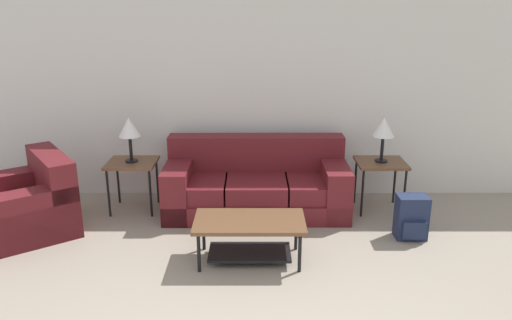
{
  "coord_description": "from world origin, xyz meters",
  "views": [
    {
      "loc": [
        -0.08,
        -1.9,
        2.29
      ],
      "look_at": [
        -0.09,
        2.82,
        0.8
      ],
      "focal_mm": 35.0,
      "sensor_mm": 36.0,
      "label": 1
    }
  ],
  "objects_px": {
    "side_table_left": "(133,167)",
    "table_lamp_right": "(384,129)",
    "coffee_table": "(250,230)",
    "armchair": "(25,206)",
    "backpack": "(412,218)",
    "side_table_right": "(381,167)",
    "couch": "(257,186)",
    "table_lamp_left": "(130,128)"
  },
  "relations": [
    {
      "from": "coffee_table",
      "to": "table_lamp_right",
      "type": "relative_size",
      "value": 1.99
    },
    {
      "from": "couch",
      "to": "side_table_right",
      "type": "bearing_deg",
      "value": 0.66
    },
    {
      "from": "table_lamp_left",
      "to": "backpack",
      "type": "xyz_separation_m",
      "value": [
        2.98,
        -0.73,
        -0.75
      ]
    },
    {
      "from": "armchair",
      "to": "table_lamp_right",
      "type": "relative_size",
      "value": 2.72
    },
    {
      "from": "side_table_left",
      "to": "backpack",
      "type": "distance_m",
      "value": 3.08
    },
    {
      "from": "couch",
      "to": "table_lamp_right",
      "type": "relative_size",
      "value": 4.02
    },
    {
      "from": "couch",
      "to": "side_table_right",
      "type": "height_order",
      "value": "couch"
    },
    {
      "from": "table_lamp_right",
      "to": "coffee_table",
      "type": "bearing_deg",
      "value": -140.79
    },
    {
      "from": "couch",
      "to": "table_lamp_left",
      "type": "xyz_separation_m",
      "value": [
        -1.41,
        0.02,
        0.67
      ]
    },
    {
      "from": "armchair",
      "to": "side_table_right",
      "type": "bearing_deg",
      "value": 8.68
    },
    {
      "from": "backpack",
      "to": "armchair",
      "type": "bearing_deg",
      "value": 177.82
    },
    {
      "from": "coffee_table",
      "to": "side_table_left",
      "type": "distance_m",
      "value": 1.82
    },
    {
      "from": "side_table_left",
      "to": "side_table_right",
      "type": "height_order",
      "value": "same"
    },
    {
      "from": "coffee_table",
      "to": "side_table_right",
      "type": "bearing_deg",
      "value": 39.21
    },
    {
      "from": "couch",
      "to": "table_lamp_right",
      "type": "xyz_separation_m",
      "value": [
        1.41,
        0.02,
        0.67
      ]
    },
    {
      "from": "table_lamp_left",
      "to": "table_lamp_right",
      "type": "bearing_deg",
      "value": 0.0
    },
    {
      "from": "coffee_table",
      "to": "table_lamp_right",
      "type": "bearing_deg",
      "value": 39.21
    },
    {
      "from": "armchair",
      "to": "side_table_left",
      "type": "distance_m",
      "value": 1.18
    },
    {
      "from": "side_table_right",
      "to": "armchair",
      "type": "bearing_deg",
      "value": -171.32
    },
    {
      "from": "side_table_left",
      "to": "backpack",
      "type": "relative_size",
      "value": 1.29
    },
    {
      "from": "side_table_left",
      "to": "side_table_right",
      "type": "relative_size",
      "value": 1.0
    },
    {
      "from": "armchair",
      "to": "table_lamp_left",
      "type": "distance_m",
      "value": 1.35
    },
    {
      "from": "side_table_right",
      "to": "backpack",
      "type": "height_order",
      "value": "side_table_right"
    },
    {
      "from": "coffee_table",
      "to": "backpack",
      "type": "xyz_separation_m",
      "value": [
        1.63,
        0.47,
        -0.08
      ]
    },
    {
      "from": "armchair",
      "to": "table_lamp_right",
      "type": "height_order",
      "value": "table_lamp_right"
    },
    {
      "from": "backpack",
      "to": "side_table_right",
      "type": "bearing_deg",
      "value": 102.24
    },
    {
      "from": "armchair",
      "to": "table_lamp_left",
      "type": "relative_size",
      "value": 2.72
    },
    {
      "from": "couch",
      "to": "coffee_table",
      "type": "xyz_separation_m",
      "value": [
        -0.06,
        -1.19,
        0.01
      ]
    },
    {
      "from": "side_table_left",
      "to": "backpack",
      "type": "xyz_separation_m",
      "value": [
        2.98,
        -0.73,
        -0.3
      ]
    },
    {
      "from": "armchair",
      "to": "backpack",
      "type": "xyz_separation_m",
      "value": [
        3.98,
        -0.15,
        -0.06
      ]
    },
    {
      "from": "coffee_table",
      "to": "couch",
      "type": "bearing_deg",
      "value": 86.94
    },
    {
      "from": "side_table_right",
      "to": "backpack",
      "type": "relative_size",
      "value": 1.29
    },
    {
      "from": "coffee_table",
      "to": "side_table_left",
      "type": "xyz_separation_m",
      "value": [
        -1.35,
        1.2,
        0.22
      ]
    },
    {
      "from": "backpack",
      "to": "table_lamp_right",
      "type": "bearing_deg",
      "value": 102.24
    },
    {
      "from": "side_table_left",
      "to": "table_lamp_right",
      "type": "distance_m",
      "value": 2.85
    },
    {
      "from": "armchair",
      "to": "backpack",
      "type": "height_order",
      "value": "armchair"
    },
    {
      "from": "coffee_table",
      "to": "table_lamp_left",
      "type": "height_order",
      "value": "table_lamp_left"
    },
    {
      "from": "couch",
      "to": "side_table_left",
      "type": "bearing_deg",
      "value": 179.34
    },
    {
      "from": "armchair",
      "to": "side_table_left",
      "type": "relative_size",
      "value": 2.38
    },
    {
      "from": "couch",
      "to": "coffee_table",
      "type": "distance_m",
      "value": 1.19
    },
    {
      "from": "coffee_table",
      "to": "backpack",
      "type": "bearing_deg",
      "value": 15.98
    },
    {
      "from": "table_lamp_right",
      "to": "side_table_left",
      "type": "bearing_deg",
      "value": -180.0
    }
  ]
}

